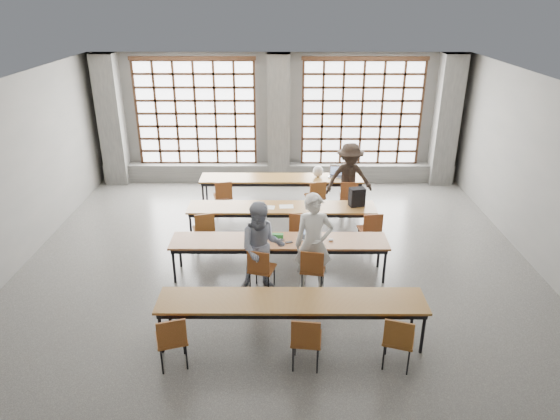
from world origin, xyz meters
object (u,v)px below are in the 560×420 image
(desk_row_d, at_px, (292,303))
(chair_back_mid, at_px, (316,194))
(student_female, at_px, (262,247))
(chair_near_left, at_px, (172,337))
(desk_row_a, at_px, (282,180))
(chair_near_mid, at_px, (306,337))
(chair_mid_right, at_px, (371,228))
(student_male, at_px, (314,244))
(laptop_front, at_px, (310,235))
(student_back, at_px, (349,179))
(chair_mid_centre, at_px, (300,227))
(backpack, at_px, (357,197))
(green_box, at_px, (277,236))
(chair_front_right, at_px, (313,266))
(chair_near_right, at_px, (399,337))
(laptop_back, at_px, (336,174))
(chair_mid_left, at_px, (204,227))
(desk_row_c, at_px, (279,243))
(phone, at_px, (289,242))
(chair_back_left, at_px, (223,194))
(chair_front_left, at_px, (261,266))
(mouse, at_px, (331,240))
(desk_row_b, at_px, (282,209))
(chair_back_right, at_px, (349,194))
(plastic_bag, at_px, (318,171))
(red_pouch, at_px, (171,335))

(desk_row_d, bearing_deg, chair_back_mid, 81.94)
(student_female, bearing_deg, chair_near_left, -124.81)
(desk_row_a, xyz_separation_m, chair_near_mid, (0.35, -5.96, -0.13))
(chair_mid_right, bearing_deg, student_male, -131.02)
(laptop_front, bearing_deg, student_back, 69.11)
(chair_mid_centre, relative_size, chair_near_left, 1.00)
(backpack, bearing_deg, green_box, -151.96)
(chair_front_right, distance_m, green_box, 0.98)
(chair_mid_right, distance_m, chair_near_right, 3.52)
(chair_back_mid, height_order, laptop_back, laptop_back)
(chair_mid_left, xyz_separation_m, chair_near_mid, (1.92, -3.52, 0.00))
(desk_row_c, height_order, phone, phone)
(desk_row_a, bearing_deg, laptop_front, -80.72)
(desk_row_d, bearing_deg, chair_mid_centre, 85.47)
(chair_back_mid, distance_m, chair_mid_right, 2.07)
(student_male, height_order, laptop_front, student_male)
(chair_near_left, relative_size, chair_near_mid, 1.00)
(chair_back_left, relative_size, laptop_back, 2.10)
(chair_front_left, distance_m, chair_near_right, 2.78)
(laptop_front, relative_size, mouse, 4.67)
(chair_near_left, bearing_deg, desk_row_b, 69.75)
(chair_near_mid, distance_m, backpack, 4.40)
(student_back, bearing_deg, chair_front_right, -117.32)
(chair_back_right, bearing_deg, chair_front_right, -107.17)
(chair_near_right, distance_m, student_male, 2.36)
(green_box, bearing_deg, chair_back_left, 115.71)
(chair_mid_left, relative_size, chair_mid_centre, 1.00)
(desk_row_c, height_order, desk_row_d, same)
(chair_mid_left, xyz_separation_m, chair_front_left, (1.21, -1.57, 0.00))
(desk_row_b, relative_size, backpack, 10.00)
(chair_back_mid, bearing_deg, chair_front_right, -94.62)
(chair_mid_left, bearing_deg, chair_mid_right, -0.05)
(backpack, bearing_deg, desk_row_d, -126.42)
(plastic_bag, bearing_deg, student_back, -38.16)
(chair_back_right, bearing_deg, chair_mid_centre, -123.71)
(desk_row_c, height_order, chair_front_right, chair_front_right)
(chair_mid_right, distance_m, chair_near_left, 4.85)
(student_male, bearing_deg, student_female, 177.94)
(chair_back_mid, distance_m, chair_mid_centre, 1.87)
(chair_mid_left, bearing_deg, student_male, -34.17)
(chair_mid_centre, bearing_deg, green_box, -118.61)
(mouse, bearing_deg, chair_near_mid, -102.49)
(desk_row_a, relative_size, chair_front_right, 4.55)
(chair_near_left, distance_m, chair_near_mid, 1.87)
(chair_front_left, height_order, student_male, student_male)
(green_box, distance_m, red_pouch, 2.97)
(chair_front_left, bearing_deg, desk_row_d, -68.58)
(chair_back_left, height_order, backpack, backpack)
(chair_near_mid, bearing_deg, green_box, 99.32)
(mouse, xyz_separation_m, backpack, (0.69, 1.64, 0.18))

